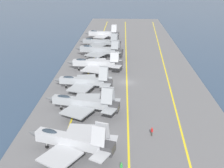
{
  "coord_description": "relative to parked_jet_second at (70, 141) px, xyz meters",
  "views": [
    {
      "loc": [
        -70.74,
        1.24,
        28.42
      ],
      "look_at": [
        -7.63,
        3.73,
        2.9
      ],
      "focal_mm": 45.0,
      "sensor_mm": 36.0,
      "label": 1
    }
  ],
  "objects": [
    {
      "name": "parked_jet_sixth",
      "position": [
        55.06,
        -0.07,
        0.24
      ],
      "size": [
        13.77,
        17.33,
        6.41
      ],
      "color": "gray",
      "rests_on": "carrier_deck"
    },
    {
      "name": "parked_jet_second",
      "position": [
        0.0,
        0.0,
        0.0
      ],
      "size": [
        13.28,
        15.7,
        6.56
      ],
      "color": "#A8AAAF",
      "rests_on": "carrier_deck"
    },
    {
      "name": "parked_jet_fourth",
      "position": [
        27.24,
        1.49,
        -0.34
      ],
      "size": [
        12.89,
        15.53,
        6.29
      ],
      "color": "#93999E",
      "rests_on": "carrier_deck"
    },
    {
      "name": "parked_jet_seventh",
      "position": [
        68.89,
        0.65,
        -0.19
      ],
      "size": [
        12.8,
        17.19,
        5.9
      ],
      "color": "gray",
      "rests_on": "carrier_deck"
    },
    {
      "name": "crew_green_vest",
      "position": [
        -4.21,
        -8.28,
        -1.6
      ],
      "size": [
        0.28,
        0.39,
        1.74
      ],
      "color": "#383328",
      "rests_on": "carrier_deck"
    },
    {
      "name": "deck_stripe_centerline",
      "position": [
        32.44,
        -9.47,
        -2.55
      ],
      "size": [
        195.35,
        0.36,
        0.01
      ],
      "primitive_type": "cube",
      "color": "yellow",
      "rests_on": "carrier_deck"
    },
    {
      "name": "parked_jet_eighth",
      "position": [
        83.11,
        0.77,
        0.05
      ],
      "size": [
        13.54,
        15.43,
        6.57
      ],
      "color": "#A8AAAF",
      "rests_on": "carrier_deck"
    },
    {
      "name": "deck_stripe_foul_line",
      "position": [
        32.44,
        -20.74,
        -2.55
      ],
      "size": [
        195.11,
        10.33,
        0.01
      ],
      "primitive_type": "cube",
      "rotation": [
        0.0,
        0.0,
        -0.05
      ],
      "color": "yellow",
      "rests_on": "carrier_deck"
    },
    {
      "name": "deck_stripe_edge_line",
      "position": [
        32.44,
        1.79,
        -2.55
      ],
      "size": [
        195.34,
        1.57,
        0.01
      ],
      "primitive_type": "cube",
      "rotation": [
        0.0,
        0.0,
        -0.01
      ],
      "color": "yellow",
      "rests_on": "carrier_deck"
    },
    {
      "name": "ground_plane",
      "position": [
        32.44,
        -9.47,
        -2.96
      ],
      "size": [
        2000.0,
        2000.0,
        0.0
      ],
      "primitive_type": "plane",
      "color": "#2D425B"
    },
    {
      "name": "crew_red_vest",
      "position": [
        5.99,
        -13.76,
        -1.6
      ],
      "size": [
        0.46,
        0.41,
        1.74
      ],
      "color": "#383328",
      "rests_on": "carrier_deck"
    },
    {
      "name": "parked_jet_third",
      "position": [
        14.51,
        0.01,
        -0.14
      ],
      "size": [
        12.04,
        16.68,
        6.4
      ],
      "color": "#93999E",
      "rests_on": "carrier_deck"
    },
    {
      "name": "parked_jet_fifth",
      "position": [
        41.17,
        -0.11,
        -0.09
      ],
      "size": [
        14.3,
        17.24,
        6.07
      ],
      "color": "#A8AAAF",
      "rests_on": "carrier_deck"
    },
    {
      "name": "carrier_deck",
      "position": [
        32.44,
        -9.47,
        -2.76
      ],
      "size": [
        217.05,
        40.97,
        0.4
      ],
      "primitive_type": "cube",
      "color": "slate",
      "rests_on": "ground"
    }
  ]
}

